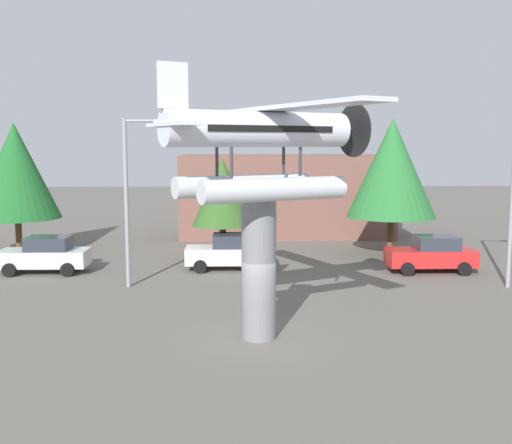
{
  "coord_description": "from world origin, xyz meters",
  "views": [
    {
      "loc": [
        -0.65,
        -19.05,
        6.21
      ],
      "look_at": [
        0.0,
        3.0,
        3.37
      ],
      "focal_mm": 43.01,
      "sensor_mm": 36.0,
      "label": 1
    }
  ],
  "objects_px": {
    "display_pedestal": "(259,269)",
    "car_mid_white": "(230,252)",
    "car_far_red": "(432,254)",
    "storefront_building": "(286,196)",
    "tree_west": "(16,171)",
    "tree_east": "(222,192)",
    "floatplane_monument": "(263,145)",
    "car_near_silver": "(45,255)",
    "tree_center_back": "(392,168)",
    "streetlight_primary": "(131,190)"
  },
  "relations": [
    {
      "from": "storefront_building",
      "to": "tree_east",
      "type": "relative_size",
      "value": 2.55
    },
    {
      "from": "floatplane_monument",
      "to": "storefront_building",
      "type": "distance_m",
      "value": 22.35
    },
    {
      "from": "streetlight_primary",
      "to": "tree_center_back",
      "type": "xyz_separation_m",
      "value": [
        13.08,
        7.42,
        0.6
      ]
    },
    {
      "from": "car_near_silver",
      "to": "tree_east",
      "type": "xyz_separation_m",
      "value": [
        8.52,
        2.15,
        2.84
      ]
    },
    {
      "from": "floatplane_monument",
      "to": "storefront_building",
      "type": "height_order",
      "value": "floatplane_monument"
    },
    {
      "from": "car_near_silver",
      "to": "car_far_red",
      "type": "distance_m",
      "value": 18.72
    },
    {
      "from": "storefront_building",
      "to": "tree_center_back",
      "type": "distance_m",
      "value": 9.32
    },
    {
      "from": "car_mid_white",
      "to": "tree_center_back",
      "type": "distance_m",
      "value": 10.48
    },
    {
      "from": "floatplane_monument",
      "to": "tree_center_back",
      "type": "relative_size",
      "value": 1.29
    },
    {
      "from": "display_pedestal",
      "to": "car_near_silver",
      "type": "height_order",
      "value": "display_pedestal"
    },
    {
      "from": "streetlight_primary",
      "to": "tree_west",
      "type": "xyz_separation_m",
      "value": [
        -7.95,
        8.69,
        0.42
      ]
    },
    {
      "from": "tree_east",
      "to": "car_near_silver",
      "type": "bearing_deg",
      "value": -165.82
    },
    {
      "from": "display_pedestal",
      "to": "car_mid_white",
      "type": "height_order",
      "value": "display_pedestal"
    },
    {
      "from": "car_near_silver",
      "to": "car_mid_white",
      "type": "relative_size",
      "value": 1.0
    },
    {
      "from": "car_near_silver",
      "to": "floatplane_monument",
      "type": "bearing_deg",
      "value": 134.54
    },
    {
      "from": "car_mid_white",
      "to": "car_far_red",
      "type": "height_order",
      "value": "same"
    },
    {
      "from": "car_far_red",
      "to": "tree_east",
      "type": "xyz_separation_m",
      "value": [
        -10.2,
        2.52,
        2.84
      ]
    },
    {
      "from": "floatplane_monument",
      "to": "car_mid_white",
      "type": "height_order",
      "value": "floatplane_monument"
    },
    {
      "from": "car_mid_white",
      "to": "tree_west",
      "type": "distance_m",
      "value": 13.65
    },
    {
      "from": "display_pedestal",
      "to": "tree_center_back",
      "type": "bearing_deg",
      "value": 61.76
    },
    {
      "from": "floatplane_monument",
      "to": "tree_east",
      "type": "height_order",
      "value": "floatplane_monument"
    },
    {
      "from": "floatplane_monument",
      "to": "tree_east",
      "type": "distance_m",
      "value": 12.74
    },
    {
      "from": "car_near_silver",
      "to": "car_far_red",
      "type": "xyz_separation_m",
      "value": [
        18.72,
        -0.37,
        0.0
      ]
    },
    {
      "from": "car_mid_white",
      "to": "tree_west",
      "type": "height_order",
      "value": "tree_west"
    },
    {
      "from": "car_near_silver",
      "to": "tree_west",
      "type": "distance_m",
      "value": 7.47
    },
    {
      "from": "display_pedestal",
      "to": "floatplane_monument",
      "type": "xyz_separation_m",
      "value": [
        0.12,
        0.06,
        3.92
      ]
    },
    {
      "from": "display_pedestal",
      "to": "tree_east",
      "type": "bearing_deg",
      "value": 96.64
    },
    {
      "from": "display_pedestal",
      "to": "car_mid_white",
      "type": "distance_m",
      "value": 10.99
    },
    {
      "from": "tree_west",
      "to": "floatplane_monument",
      "type": "bearing_deg",
      "value": -49.99
    },
    {
      "from": "display_pedestal",
      "to": "tree_east",
      "type": "distance_m",
      "value": 12.63
    },
    {
      "from": "car_far_red",
      "to": "car_mid_white",
      "type": "bearing_deg",
      "value": -5.33
    },
    {
      "from": "floatplane_monument",
      "to": "tree_east",
      "type": "xyz_separation_m",
      "value": [
        -1.57,
        12.4,
        -2.45
      ]
    },
    {
      "from": "floatplane_monument",
      "to": "tree_west",
      "type": "bearing_deg",
      "value": 102.97
    },
    {
      "from": "car_near_silver",
      "to": "tree_east",
      "type": "height_order",
      "value": "tree_east"
    },
    {
      "from": "car_far_red",
      "to": "storefront_building",
      "type": "xyz_separation_m",
      "value": [
        -6.18,
        12.06,
        1.84
      ]
    },
    {
      "from": "tree_east",
      "to": "floatplane_monument",
      "type": "bearing_deg",
      "value": -82.8
    },
    {
      "from": "floatplane_monument",
      "to": "streetlight_primary",
      "type": "relative_size",
      "value": 1.35
    },
    {
      "from": "storefront_building",
      "to": "tree_center_back",
      "type": "relative_size",
      "value": 1.85
    },
    {
      "from": "car_mid_white",
      "to": "streetlight_primary",
      "type": "relative_size",
      "value": 0.58
    },
    {
      "from": "car_mid_white",
      "to": "tree_west",
      "type": "relative_size",
      "value": 0.57
    },
    {
      "from": "car_far_red",
      "to": "storefront_building",
      "type": "distance_m",
      "value": 13.68
    },
    {
      "from": "floatplane_monument",
      "to": "storefront_building",
      "type": "bearing_deg",
      "value": 56.58
    },
    {
      "from": "display_pedestal",
      "to": "tree_center_back",
      "type": "relative_size",
      "value": 0.59
    },
    {
      "from": "storefront_building",
      "to": "tree_east",
      "type": "height_order",
      "value": "tree_east"
    },
    {
      "from": "floatplane_monument",
      "to": "tree_center_back",
      "type": "xyz_separation_m",
      "value": [
        7.74,
        14.57,
        -1.31
      ]
    },
    {
      "from": "display_pedestal",
      "to": "floatplane_monument",
      "type": "relative_size",
      "value": 0.46
    },
    {
      "from": "car_far_red",
      "to": "floatplane_monument",
      "type": "bearing_deg",
      "value": 48.86
    },
    {
      "from": "tree_center_back",
      "to": "car_far_red",
      "type": "bearing_deg",
      "value": -79.27
    },
    {
      "from": "car_near_silver",
      "to": "tree_center_back",
      "type": "distance_m",
      "value": 18.77
    },
    {
      "from": "car_near_silver",
      "to": "storefront_building",
      "type": "bearing_deg",
      "value": -137.01
    }
  ]
}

